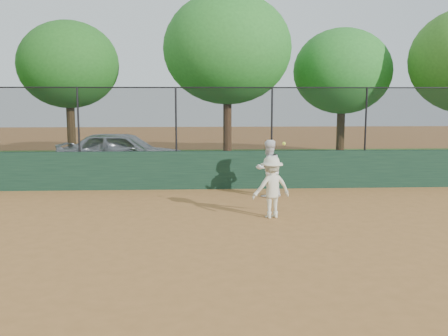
{
  "coord_description": "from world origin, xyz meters",
  "views": [
    {
      "loc": [
        0.2,
        -9.6,
        2.87
      ],
      "look_at": [
        0.8,
        2.2,
        1.2
      ],
      "focal_mm": 40.0,
      "sensor_mm": 36.0,
      "label": 1
    }
  ],
  "objects_px": {
    "parked_car": "(123,153)",
    "player_second": "(268,168)",
    "player_main": "(271,187)",
    "tree_2": "(227,49)",
    "tree_3": "(342,71)",
    "tree_1": "(68,65)"
  },
  "relations": [
    {
      "from": "player_main",
      "to": "tree_2",
      "type": "bearing_deg",
      "value": 93.4
    },
    {
      "from": "parked_car",
      "to": "player_second",
      "type": "relative_size",
      "value": 2.88
    },
    {
      "from": "parked_car",
      "to": "player_second",
      "type": "bearing_deg",
      "value": -128.63
    },
    {
      "from": "player_second",
      "to": "player_main",
      "type": "relative_size",
      "value": 0.9
    },
    {
      "from": "player_main",
      "to": "tree_2",
      "type": "distance_m",
      "value": 9.96
    },
    {
      "from": "player_second",
      "to": "player_main",
      "type": "height_order",
      "value": "player_main"
    },
    {
      "from": "tree_2",
      "to": "tree_3",
      "type": "distance_m",
      "value": 5.5
    },
    {
      "from": "parked_car",
      "to": "player_main",
      "type": "distance_m",
      "value": 8.5
    },
    {
      "from": "parked_car",
      "to": "tree_1",
      "type": "bearing_deg",
      "value": 44.04
    },
    {
      "from": "player_second",
      "to": "player_main",
      "type": "distance_m",
      "value": 2.58
    },
    {
      "from": "player_second",
      "to": "tree_1",
      "type": "bearing_deg",
      "value": -72.51
    },
    {
      "from": "player_main",
      "to": "tree_3",
      "type": "relative_size",
      "value": 0.31
    },
    {
      "from": "player_second",
      "to": "tree_1",
      "type": "height_order",
      "value": "tree_1"
    },
    {
      "from": "parked_car",
      "to": "player_main",
      "type": "xyz_separation_m",
      "value": [
        4.6,
        -7.14,
        -0.07
      ]
    },
    {
      "from": "parked_car",
      "to": "player_main",
      "type": "height_order",
      "value": "player_main"
    },
    {
      "from": "player_main",
      "to": "tree_3",
      "type": "distance_m",
      "value": 12.03
    },
    {
      "from": "tree_1",
      "to": "tree_3",
      "type": "distance_m",
      "value": 11.99
    },
    {
      "from": "player_second",
      "to": "tree_2",
      "type": "height_order",
      "value": "tree_2"
    },
    {
      "from": "tree_3",
      "to": "player_second",
      "type": "bearing_deg",
      "value": -118.77
    },
    {
      "from": "parked_car",
      "to": "tree_3",
      "type": "bearing_deg",
      "value": -65.11
    },
    {
      "from": "tree_3",
      "to": "player_main",
      "type": "bearing_deg",
      "value": -113.88
    },
    {
      "from": "tree_1",
      "to": "tree_2",
      "type": "xyz_separation_m",
      "value": [
        6.76,
        -1.35,
        0.58
      ]
    }
  ]
}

